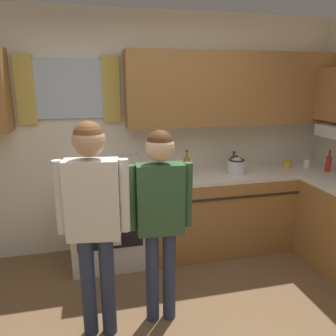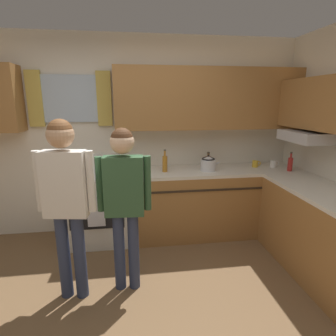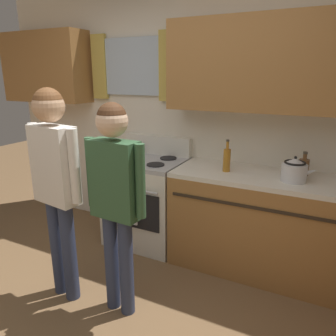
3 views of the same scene
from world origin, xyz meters
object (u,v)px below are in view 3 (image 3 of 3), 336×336
(stovetop_kettle, at_px, (294,170))
(adult_in_plaid, at_px, (115,188))
(bottle_squat_brown, at_px, (304,167))
(stove_oven, at_px, (147,199))
(bottle_oil_amber, at_px, (227,159))
(adult_left, at_px, (55,173))

(stovetop_kettle, bearing_deg, adult_in_plaid, -137.89)
(bottle_squat_brown, bearing_deg, stove_oven, -174.54)
(stove_oven, relative_size, stovetop_kettle, 4.02)
(bottle_oil_amber, height_order, adult_in_plaid, adult_in_plaid)
(stovetop_kettle, xyz_separation_m, adult_left, (-1.55, -1.01, 0.04))
(bottle_squat_brown, distance_m, adult_in_plaid, 1.61)
(stove_oven, relative_size, adult_in_plaid, 0.71)
(bottle_oil_amber, bearing_deg, bottle_squat_brown, 15.96)
(bottle_oil_amber, height_order, stovetop_kettle, bottle_oil_amber)
(bottle_oil_amber, relative_size, stovetop_kettle, 1.04)
(bottle_squat_brown, height_order, stovetop_kettle, stovetop_kettle)
(stove_oven, relative_size, adult_left, 0.67)
(stove_oven, xyz_separation_m, adult_left, (-0.14, -1.07, 0.57))
(stove_oven, bearing_deg, bottle_oil_amber, -2.51)
(stove_oven, height_order, bottle_squat_brown, bottle_squat_brown)
(stove_oven, height_order, adult_in_plaid, adult_in_plaid)
(stovetop_kettle, height_order, adult_left, adult_left)
(stove_oven, height_order, adult_left, adult_left)
(bottle_oil_amber, relative_size, adult_left, 0.17)
(bottle_oil_amber, distance_m, adult_left, 1.43)
(bottle_squat_brown, bearing_deg, adult_left, -143.06)
(adult_in_plaid, bearing_deg, stovetop_kettle, 42.11)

